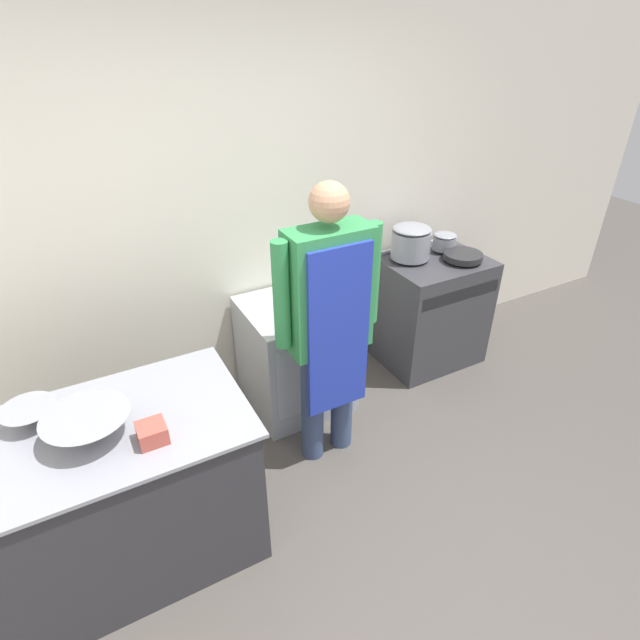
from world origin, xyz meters
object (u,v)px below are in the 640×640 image
object	(u,v)px
plastic_tub	(152,433)
saute_pan	(463,256)
stove	(430,310)
fridge_unit	(296,355)
person_cook	(329,316)
mixing_bowl	(89,426)
stock_pot	(411,241)
sauce_pot	(445,241)

from	to	relation	value
plastic_tub	saute_pan	distance (m)	2.60
stove	fridge_unit	bearing A→B (deg)	179.74
fridge_unit	plastic_tub	distance (m)	1.53
person_cook	mixing_bowl	xyz separation A→B (m)	(-1.30, -0.21, -0.08)
stock_pot	sauce_pot	size ratio (longest dim) A/B	1.64
stove	saute_pan	distance (m)	0.52
stove	stock_pot	world-z (taller)	stock_pot
mixing_bowl	stock_pot	bearing A→B (deg)	19.87
person_cook	stock_pot	xyz separation A→B (m)	(1.07, 0.65, 0.01)
stock_pot	sauce_pot	world-z (taller)	stock_pot
person_cook	plastic_tub	world-z (taller)	person_cook
plastic_tub	person_cook	bearing A→B (deg)	18.42
fridge_unit	mixing_bowl	xyz separation A→B (m)	(-1.35, -0.75, 0.54)
saute_pan	sauce_pot	xyz separation A→B (m)	(-0.00, 0.21, 0.04)
stove	stock_pot	bearing A→B (deg)	148.48
fridge_unit	stock_pot	size ratio (longest dim) A/B	2.73
plastic_tub	stock_pot	size ratio (longest dim) A/B	0.41
stock_pot	saute_pan	bearing A→B (deg)	-32.71
stove	saute_pan	bearing A→B (deg)	-34.02
saute_pan	plastic_tub	bearing A→B (deg)	-162.26
person_cook	mixing_bowl	world-z (taller)	person_cook
plastic_tub	sauce_pot	size ratio (longest dim) A/B	0.67
mixing_bowl	plastic_tub	distance (m)	0.28
fridge_unit	person_cook	distance (m)	0.82
sauce_pot	mixing_bowl	bearing A→B (deg)	-162.42
person_cook	mixing_bowl	bearing A→B (deg)	-170.90
mixing_bowl	stock_pot	distance (m)	2.52
plastic_tub	saute_pan	bearing A→B (deg)	17.74
mixing_bowl	sauce_pot	world-z (taller)	sauce_pot
plastic_tub	sauce_pot	bearing A→B (deg)	22.13
plastic_tub	saute_pan	xyz separation A→B (m)	(2.47, 0.79, 0.01)
person_cook	plastic_tub	xyz separation A→B (m)	(-1.07, -0.36, -0.10)
stock_pot	saute_pan	size ratio (longest dim) A/B	1.00
plastic_tub	stock_pot	world-z (taller)	stock_pot
stove	plastic_tub	bearing A→B (deg)	-158.82
stove	plastic_tub	xyz separation A→B (m)	(-2.32, -0.90, 0.48)
fridge_unit	stock_pot	distance (m)	1.20
fridge_unit	mixing_bowl	world-z (taller)	mixing_bowl
plastic_tub	sauce_pot	world-z (taller)	sauce_pot
saute_pan	stock_pot	bearing A→B (deg)	147.29
stock_pot	sauce_pot	bearing A→B (deg)	-0.00
mixing_bowl	sauce_pot	xyz separation A→B (m)	(2.71, 0.86, 0.03)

